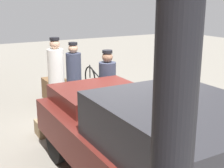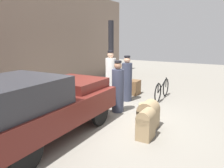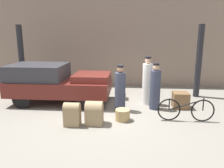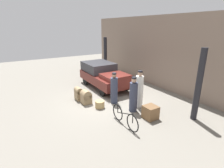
% 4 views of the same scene
% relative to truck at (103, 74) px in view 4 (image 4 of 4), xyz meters
% --- Properties ---
extents(ground_plane, '(30.00, 30.00, 0.00)m').
position_rel_truck_xyz_m(ground_plane, '(2.09, -0.94, -0.84)').
color(ground_plane, gray).
extents(station_building_facade, '(16.00, 0.15, 4.50)m').
position_rel_truck_xyz_m(station_building_facade, '(2.09, 3.14, 1.41)').
color(station_building_facade, gray).
rests_on(station_building_facade, ground).
extents(canopy_pillar_left, '(0.25, 0.25, 3.07)m').
position_rel_truck_xyz_m(canopy_pillar_left, '(-1.99, 1.28, 0.69)').
color(canopy_pillar_left, black).
rests_on(canopy_pillar_left, ground).
extents(canopy_pillar_right, '(0.25, 0.25, 3.07)m').
position_rel_truck_xyz_m(canopy_pillar_right, '(5.80, 1.28, 0.69)').
color(canopy_pillar_right, black).
rests_on(canopy_pillar_right, ground).
extents(truck, '(3.89, 1.89, 1.52)m').
position_rel_truck_xyz_m(truck, '(0.00, 0.00, 0.00)').
color(truck, black).
rests_on(truck, ground).
extents(bicycle, '(1.74, 0.04, 0.76)m').
position_rel_truck_xyz_m(bicycle, '(4.66, -1.59, -0.48)').
color(bicycle, black).
rests_on(bicycle, ground).
extents(wicker_basket, '(0.46, 0.46, 0.35)m').
position_rel_truck_xyz_m(wicker_basket, '(2.70, -1.69, -0.67)').
color(wicker_basket, tan).
rests_on(wicker_basket, ground).
extents(porter_lifting_near_truck, '(0.38, 0.38, 1.85)m').
position_rel_truck_xyz_m(porter_lifting_near_truck, '(3.58, 0.04, 0.01)').
color(porter_lifting_near_truck, white).
rests_on(porter_lifting_near_truck, ground).
extents(conductor_in_dark_uniform, '(0.37, 0.37, 1.67)m').
position_rel_truck_xyz_m(conductor_in_dark_uniform, '(3.82, -0.51, -0.08)').
color(conductor_in_dark_uniform, '#33384C').
rests_on(conductor_in_dark_uniform, ground).
extents(porter_with_bicycle, '(0.37, 0.37, 1.63)m').
position_rel_truck_xyz_m(porter_with_bicycle, '(2.58, -0.78, -0.10)').
color(porter_with_bicycle, '#33384C').
rests_on(porter_with_bicycle, ground).
extents(trunk_barrel_dark, '(0.47, 0.34, 0.71)m').
position_rel_truck_xyz_m(trunk_barrel_dark, '(1.23, -2.23, -0.47)').
color(trunk_barrel_dark, '#937A56').
rests_on(trunk_barrel_dark, ground).
extents(suitcase_tan_flat, '(0.51, 0.48, 0.72)m').
position_rel_truck_xyz_m(suitcase_tan_flat, '(1.86, -2.06, -0.48)').
color(suitcase_tan_flat, '#937A56').
rests_on(suitcase_tan_flat, ground).
extents(trunk_umber_medium, '(0.56, 0.55, 0.58)m').
position_rel_truck_xyz_m(trunk_umber_medium, '(4.79, -0.30, -0.55)').
color(trunk_umber_medium, brown).
rests_on(trunk_umber_medium, ground).
extents(suitcase_black_upright, '(0.40, 0.47, 0.30)m').
position_rel_truck_xyz_m(suitcase_black_upright, '(2.55, 0.62, -0.69)').
color(suitcase_black_upright, '#937A56').
rests_on(suitcase_black_upright, ground).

